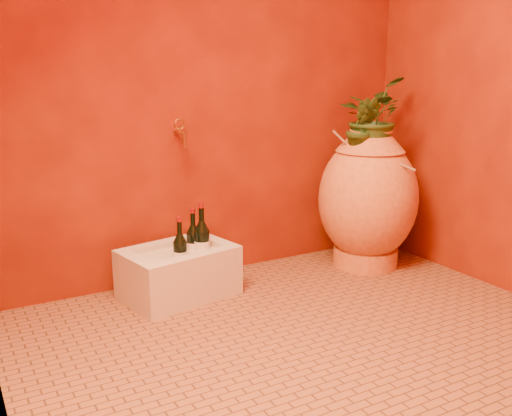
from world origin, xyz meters
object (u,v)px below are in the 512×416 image
wine_bottle_b (180,254)px  wine_bottle_c (193,245)px  amphora (368,198)px  wall_tap (181,132)px  wine_bottle_a (202,244)px  stone_basin (179,273)px

wine_bottle_b → wine_bottle_c: bearing=40.2°
amphora → wall_tap: (-1.07, 0.27, 0.43)m
amphora → wine_bottle_c: (-1.07, 0.14, -0.17)m
wine_bottle_a → stone_basin: bearing=-178.3°
stone_basin → wine_bottle_b: wine_bottle_b is taller
wine_bottle_c → wall_tap: wall_tap is taller
amphora → wine_bottle_b: (-1.18, 0.05, -0.17)m
wine_bottle_b → wall_tap: 0.65m
wine_bottle_c → amphora: bearing=-7.7°
amphora → wine_bottle_a: amphora is taller
amphora → stone_basin: amphora is taller
wine_bottle_b → wine_bottle_a: bearing=21.0°
wine_bottle_a → wall_tap: 0.60m
wine_bottle_a → wine_bottle_c: 0.05m
wine_bottle_c → wall_tap: bearing=90.6°
wine_bottle_c → wall_tap: (-0.00, 0.13, 0.59)m
wine_bottle_a → wine_bottle_b: size_ratio=1.15×
stone_basin → wine_bottle_c: wine_bottle_c is taller
stone_basin → wine_bottle_b: size_ratio=2.07×
amphora → wine_bottle_c: size_ratio=2.72×
amphora → wine_bottle_c: amphora is taller
amphora → wall_tap: 1.18m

